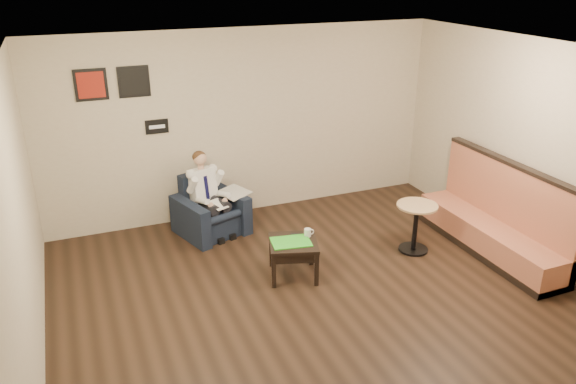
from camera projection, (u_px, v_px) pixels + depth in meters
name	position (u px, v px, depth m)	size (l,w,h in m)	color
ground	(331.00, 311.00, 6.33)	(6.00, 6.00, 0.00)	black
wall_back	(245.00, 124.00, 8.36)	(6.00, 0.02, 2.80)	beige
wall_left	(18.00, 249.00, 4.75)	(0.02, 6.00, 2.80)	beige
wall_right	(556.00, 160.00, 6.84)	(0.02, 6.00, 2.80)	beige
ceiling	(340.00, 59.00, 5.26)	(6.00, 6.00, 0.02)	white
seating_sign	(157.00, 127.00, 7.86)	(0.32, 0.02, 0.20)	black
art_print_left	(91.00, 85.00, 7.33)	(0.42, 0.03, 0.42)	#9E2113
art_print_right	(134.00, 82.00, 7.52)	(0.42, 0.03, 0.42)	black
armchair	(211.00, 206.00, 7.99)	(0.85, 0.85, 0.83)	black
seated_man	(214.00, 199.00, 7.86)	(0.54, 0.81, 1.13)	white
lap_papers	(218.00, 204.00, 7.82)	(0.19, 0.27, 0.01)	white
newspaper	(234.00, 192.00, 8.08)	(0.36, 0.45, 0.01)	silver
side_table	(293.00, 258.00, 6.96)	(0.58, 0.58, 0.47)	black
green_folder	(291.00, 242.00, 6.84)	(0.47, 0.34, 0.01)	green
coffee_mug	(308.00, 233.00, 6.98)	(0.09, 0.09, 0.10)	white
smartphone	(296.00, 235.00, 7.02)	(0.15, 0.07, 0.01)	black
banquette	(493.00, 210.00, 7.40)	(0.57, 2.39, 1.22)	#A95D41
cafe_table	(415.00, 228.00, 7.52)	(0.54, 0.54, 0.68)	tan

